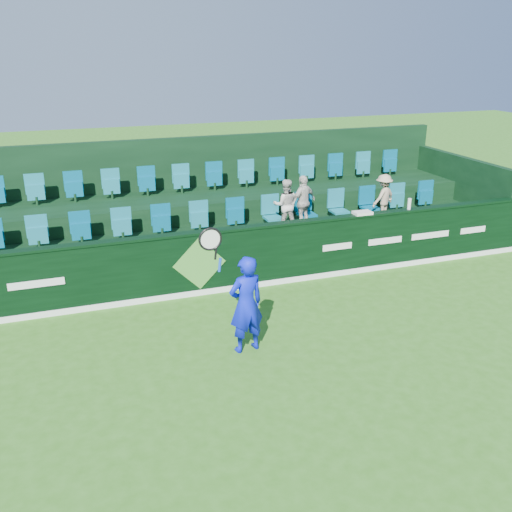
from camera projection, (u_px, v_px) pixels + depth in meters
name	position (u px, v px, depth m)	size (l,w,h in m)	color
ground	(266.00, 400.00, 8.31)	(60.00, 60.00, 0.00)	#2E6618
sponsor_hoarding	(198.00, 263.00, 11.61)	(16.00, 0.25, 1.35)	black
stand_tier_front	(187.00, 258.00, 12.68)	(16.00, 2.00, 0.80)	black
stand_tier_back	(169.00, 223.00, 14.27)	(16.00, 1.80, 1.30)	black
stand_rear	(165.00, 197.00, 14.46)	(16.00, 4.10, 2.60)	black
seat_row_front	(181.00, 223.00, 12.79)	(13.50, 0.50, 0.60)	#177281
seat_row_back	(165.00, 183.00, 14.20)	(13.50, 0.50, 0.60)	#177281
tennis_player	(246.00, 304.00, 9.37)	(1.15, 0.50, 2.29)	#0C19D0
spectator_left	(285.00, 205.00, 13.08)	(0.58, 0.45, 1.19)	beige
spectator_middle	(303.00, 202.00, 13.21)	(0.73, 0.31, 1.25)	beige
spectator_right	(383.00, 197.00, 13.89)	(0.72, 0.42, 1.12)	tan
towel	(362.00, 213.00, 12.52)	(0.40, 0.26, 0.06)	silver
drinks_bottle	(409.00, 204.00, 12.85)	(0.08, 0.08, 0.25)	silver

